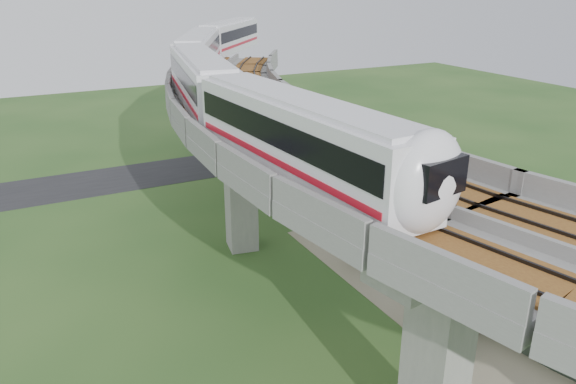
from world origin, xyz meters
The scene contains 13 objects.
ground centered at (0.00, 0.00, 0.00)m, with size 160.00×160.00×0.00m, color #274D1E.
dirt_lot centered at (14.00, -2.00, 0.02)m, with size 18.00×26.00×0.04m, color gray.
asphalt_road centered at (0.00, 30.00, 0.01)m, with size 60.00×8.00×0.03m, color #232326.
viaduct centered at (3.84, 0.00, 9.05)m, with size 19.58×73.98×11.40m.
metro_train centered at (3.01, 17.63, 12.31)m, with size 21.72×58.52×3.64m.
fence centered at (9.75, 0.00, 0.75)m, with size 3.87×38.73×1.50m.
tree_0 centered at (12.42, 22.98, 2.12)m, with size 2.13×2.13×3.03m.
tree_1 centered at (8.26, 13.10, 1.89)m, with size 3.19×3.19×3.25m.
tree_2 centered at (7.00, 3.82, 2.05)m, with size 1.81×1.81×2.83m.
tree_3 centered at (7.51, -5.09, 2.28)m, with size 3.07×3.07×3.59m.
car_white centered at (12.16, -9.08, 0.60)m, with size 1.33×3.31×1.13m, color silver.
car_red centered at (16.18, -2.06, 0.68)m, with size 1.36×3.89×1.28m, color #A50F1C.
car_dark centered at (11.30, 3.18, 0.71)m, with size 1.88×4.61×1.34m, color black.
Camera 1 is at (-13.31, -24.60, 18.73)m, focal length 35.00 mm.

